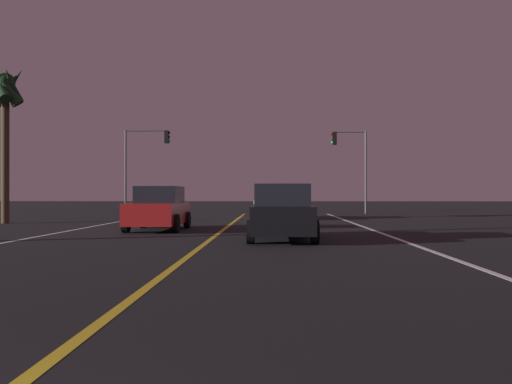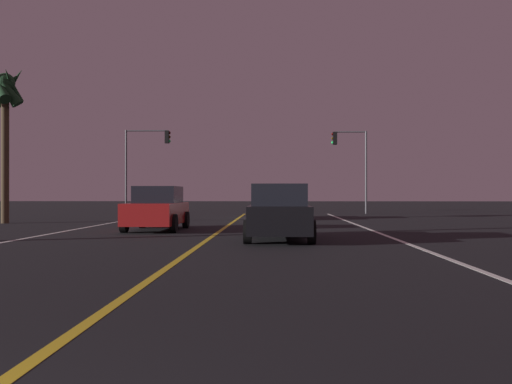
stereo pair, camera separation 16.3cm
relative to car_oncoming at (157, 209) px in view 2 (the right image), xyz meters
The scene contains 9 objects.
lane_edge_right 9.29m from the car_oncoming, 26.41° to the right, with size 0.16×42.41×0.01m, color silver.
lane_edge_left 5.36m from the car_oncoming, 128.98° to the right, with size 0.16×42.41×0.01m, color silver.
lane_center_divider 4.87m from the car_oncoming, 58.95° to the right, with size 0.16×42.41×0.01m, color gold.
car_oncoming is the anchor object (origin of this frame).
car_lead_same_lane 6.34m from the car_oncoming, 42.60° to the right, with size 2.02×4.30×1.70m.
car_ahead_far 10.46m from the car_oncoming, 65.58° to the left, with size 2.02×4.30×1.70m.
traffic_light_near_right 20.49m from the car_oncoming, 60.57° to the left, with size 2.52×0.36×5.84m.
traffic_light_near_left 18.53m from the car_oncoming, 104.66° to the left, with size 3.29×0.36×5.97m.
palm_tree_left_mid 10.84m from the car_oncoming, 151.15° to the left, with size 2.14×2.26×7.65m.
Camera 2 is at (2.03, -1.42, 1.41)m, focal length 37.88 mm.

